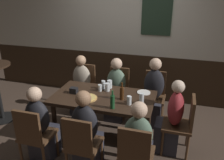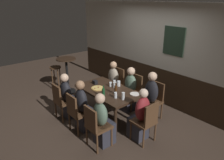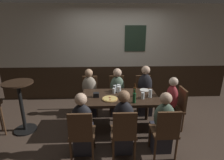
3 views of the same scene
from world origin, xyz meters
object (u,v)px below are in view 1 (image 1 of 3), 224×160
highball_clear (103,85)px  beer_glass_tall (129,101)px  chair_left_far (85,85)px  person_left_far (81,90)px  person_left_near (41,129)px  person_right_near (138,148)px  beer_bottle_brown (122,93)px  pint_glass_stout (141,99)px  tumbler_short (100,88)px  pizza (87,98)px  tumbler_water (107,88)px  dining_table (103,102)px  chair_left_near (34,134)px  person_mid_near (87,137)px  chair_mid_far (118,89)px  beer_glass_half (109,84)px  chair_mid_near (81,143)px  chair_right_near (135,154)px  plate_white_large (144,92)px  chair_right_far (154,93)px  chair_head_east (183,122)px  person_mid_far (116,94)px  beer_bottle_green (112,101)px  person_head_east (171,122)px  person_right_far (153,97)px

highball_clear → beer_glass_tall: highball_clear is taller
chair_left_far → person_left_far: person_left_far is taller
person_left_near → person_right_near: 1.32m
beer_glass_tall → beer_bottle_brown: bearing=137.6°
beer_glass_tall → pint_glass_stout: 0.17m
tumbler_short → beer_bottle_brown: 0.44m
pizza → tumbler_water: tumbler_water is taller
dining_table → beer_glass_tall: (0.43, -0.15, 0.14)m
chair_left_far → person_left_near: 1.51m
beer_glass_tall → pint_glass_stout: (0.16, 0.07, 0.02)m
chair_left_near → person_mid_near: person_mid_near is taller
chair_mid_far → tumbler_water: size_ratio=6.88×
dining_table → beer_glass_half: bearing=90.6°
chair_mid_near → chair_right_near: bearing=0.0°
tumbler_water → plate_white_large: tumbler_water is taller
chair_right_near → person_left_far: 2.01m
chair_right_far → tumbler_short: 1.07m
person_left_far → beer_bottle_brown: 1.24m
person_right_near → tumbler_water: size_ratio=8.56×
chair_head_east → person_right_near: size_ratio=0.80×
chair_right_near → chair_left_near: bearing=180.0°
chair_right_near → beer_bottle_brown: beer_bottle_brown is taller
beer_bottle_brown → chair_mid_near: bearing=-109.5°
person_mid_far → highball_clear: size_ratio=8.20×
person_mid_far → beer_bottle_green: 1.08m
pint_glass_stout → chair_head_east: bearing=7.7°
person_mid_far → pint_glass_stout: size_ratio=7.05×
chair_left_near → highball_clear: size_ratio=6.45×
person_head_east → person_left_far: size_ratio=1.00×
pint_glass_stout → plate_white_large: size_ratio=0.78×
beer_glass_tall → chair_mid_near: bearing=-121.6°
tumbler_short → pint_glass_stout: bearing=-19.1°
person_mid_near → person_left_near: bearing=179.9°
chair_right_far → highball_clear: (-0.75, -0.58, 0.30)m
person_left_near → tumbler_water: 1.14m
highball_clear → chair_mid_near: bearing=-85.6°
chair_mid_far → person_left_far: 0.68m
person_left_far → plate_white_large: person_left_far is taller
chair_left_far → highball_clear: chair_left_far is taller
person_right_far → beer_bottle_green: 1.13m
chair_head_east → beer_glass_tall: (-0.74, -0.15, 0.30)m
person_left_far → highball_clear: person_left_far is taller
pint_glass_stout → tumbler_water: bearing=154.6°
chair_right_far → person_right_near: size_ratio=0.80×
person_right_far → chair_left_far: bearing=173.1°
chair_left_far → person_right_near: size_ratio=0.80×
person_left_near → highball_clear: (0.58, 0.94, 0.34)m
tumbler_short → beer_glass_half: bearing=56.6°
person_mid_near → person_left_near: size_ratio=1.03×
person_head_east → highball_clear: size_ratio=8.17×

